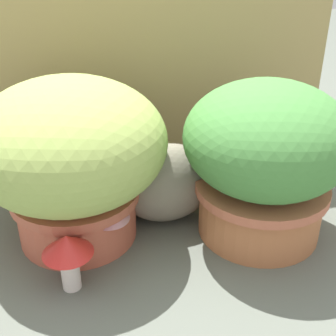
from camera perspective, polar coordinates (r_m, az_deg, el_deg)
ground_plane at (r=1.12m, az=-4.37°, el=-12.08°), size 6.00×6.00×0.00m
cardboard_backdrop at (r=1.38m, az=-4.45°, el=15.56°), size 1.26×0.03×0.84m
grass_planter at (r=1.12m, az=-12.00°, el=1.56°), size 0.47×0.47×0.42m
leafy_planter at (r=1.14m, az=11.99°, el=1.35°), size 0.41×0.41×0.41m
cat at (r=1.22m, az=0.54°, el=-1.24°), size 0.38×0.17×0.32m
mushroom_ornament_pink at (r=1.10m, az=-7.31°, el=-5.99°), size 0.10×0.10×0.15m
mushroom_ornament_red at (r=1.02m, az=-12.36°, el=-9.99°), size 0.11×0.11×0.14m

